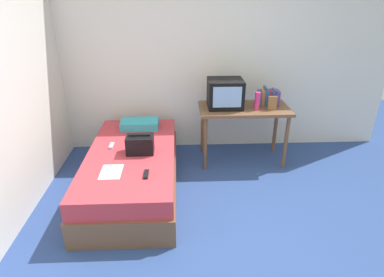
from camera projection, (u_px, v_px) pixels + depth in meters
The scene contains 13 objects.
ground_plane at pixel (219, 232), 3.15m from camera, with size 8.00×8.00×0.00m, color #2D4784.
wall_back at pixel (205, 58), 4.41m from camera, with size 5.20×0.10×2.60m, color silver.
bed at pixel (133, 171), 3.74m from camera, with size 1.00×2.00×0.49m.
desk at pixel (244, 114), 4.22m from camera, with size 1.16×0.60×0.76m.
tv at pixel (225, 93), 4.12m from camera, with size 0.44×0.39×0.36m.
water_bottle at pixel (257, 101), 4.05m from camera, with size 0.07×0.07×0.23m, color #E53372.
book_row at pixel (268, 97), 4.22m from camera, with size 0.27×0.16×0.24m.
picture_frame at pixel (272, 103), 4.06m from camera, with size 0.11×0.02×0.18m, color olive.
pillow at pixel (140, 124), 4.25m from camera, with size 0.49×0.29×0.10m, color #33A8B7.
handbag at pixel (140, 144), 3.58m from camera, with size 0.30×0.20×0.23m.
magazine at pixel (111, 172), 3.23m from camera, with size 0.21×0.29×0.01m, color white.
remote_dark at pixel (146, 174), 3.18m from camera, with size 0.04×0.16×0.02m, color black.
remote_silver at pixel (111, 146), 3.76m from camera, with size 0.04×0.14×0.02m, color #B7B7BC.
Camera 1 is at (-0.38, -2.46, 2.16)m, focal length 30.22 mm.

